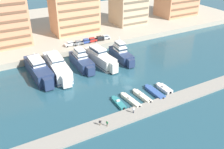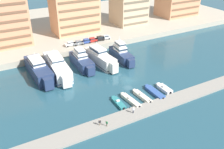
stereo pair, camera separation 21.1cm
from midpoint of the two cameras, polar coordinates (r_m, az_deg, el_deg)
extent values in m
plane|color=#234C5B|center=(78.48, 3.84, -1.46)|extent=(400.00, 400.00, 0.00)
cube|color=#ADA38E|center=(129.64, -11.00, 11.02)|extent=(180.00, 70.00, 2.30)
cube|color=gray|center=(68.06, 10.75, -6.89)|extent=(120.00, 4.87, 0.59)
cube|color=navy|center=(83.43, -16.35, 0.93)|extent=(5.46, 17.47, 4.20)
cube|color=navy|center=(74.99, -14.29, -1.97)|extent=(2.77, 2.53, 3.57)
cube|color=#192347|center=(84.05, -16.22, 0.11)|extent=(5.52, 17.65, 0.24)
cube|color=white|center=(83.36, -16.86, 3.01)|extent=(4.05, 7.40, 1.47)
cube|color=#233342|center=(83.30, -16.87, 3.10)|extent=(4.11, 7.47, 0.53)
cylinder|color=silver|center=(83.69, -17.22, 4.29)|extent=(0.16, 0.16, 1.80)
cube|color=navy|center=(91.89, -17.85, 2.67)|extent=(4.19, 1.04, 0.20)
cube|color=white|center=(84.14, -12.34, 1.70)|extent=(5.90, 18.86, 4.18)
cube|color=white|center=(75.11, -10.31, -1.45)|extent=(2.85, 2.61, 3.55)
cube|color=#334C7F|center=(84.75, -12.25, 0.89)|extent=(5.96, 19.04, 0.24)
cube|color=white|center=(84.20, -12.78, 3.76)|extent=(4.26, 8.01, 1.34)
cube|color=#233342|center=(84.15, -12.79, 3.85)|extent=(4.31, 8.09, 0.48)
cylinder|color=silver|center=(84.63, -13.09, 5.02)|extent=(0.16, 0.16, 1.80)
cube|color=white|center=(93.21, -13.83, 3.62)|extent=(4.25, 1.12, 0.20)
cube|color=navy|center=(87.16, -6.90, 2.90)|extent=(4.63, 13.42, 3.44)
cube|color=navy|center=(80.73, -4.89, 0.87)|extent=(2.46, 2.24, 2.92)
cube|color=#192347|center=(87.65, -6.85, 2.24)|extent=(4.67, 13.55, 0.24)
cube|color=white|center=(87.02, -7.23, 4.55)|extent=(3.53, 5.66, 1.30)
cube|color=#233342|center=(86.97, -7.24, 4.63)|extent=(3.57, 5.72, 0.47)
cube|color=white|center=(86.47, -7.29, 5.40)|extent=(2.75, 4.42, 1.50)
cube|color=#233342|center=(86.41, -7.29, 5.49)|extent=(2.79, 4.46, 0.54)
cylinder|color=silver|center=(86.57, -7.56, 6.60)|extent=(0.16, 0.16, 1.80)
cube|color=navy|center=(93.58, -8.49, 4.13)|extent=(3.76, 0.96, 0.20)
cube|color=silver|center=(88.25, -2.71, 3.66)|extent=(5.66, 15.73, 4.12)
cube|color=silver|center=(81.64, 0.48, 1.60)|extent=(2.54, 2.35, 3.50)
cube|color=black|center=(88.82, -2.69, 2.88)|extent=(5.71, 15.89, 0.24)
cube|color=white|center=(87.96, -3.15, 5.66)|extent=(3.91, 6.75, 1.76)
cube|color=#233342|center=(87.90, -3.15, 5.76)|extent=(3.96, 6.82, 0.63)
cylinder|color=silver|center=(88.06, -3.51, 6.93)|extent=(0.16, 0.16, 1.80)
cube|color=silver|center=(95.09, -5.28, 4.87)|extent=(3.71, 1.22, 0.20)
cube|color=navy|center=(91.46, 2.16, 4.36)|extent=(4.84, 12.76, 3.40)
cube|color=navy|center=(85.73, 4.37, 2.62)|extent=(2.38, 2.18, 2.89)
cube|color=black|center=(91.92, 2.15, 3.74)|extent=(4.89, 12.89, 0.24)
cube|color=white|center=(91.21, 1.92, 6.06)|extent=(3.51, 5.45, 1.75)
cube|color=#233342|center=(91.14, 1.92, 6.16)|extent=(3.55, 5.50, 0.63)
cube|color=white|center=(90.60, 1.94, 7.00)|extent=(2.74, 4.25, 1.47)
cube|color=#233342|center=(90.55, 1.94, 7.08)|extent=(2.77, 4.29, 0.53)
cylinder|color=silver|center=(90.67, 1.72, 8.13)|extent=(0.16, 0.16, 1.80)
cube|color=navy|center=(97.27, 0.33, 5.43)|extent=(3.54, 1.10, 0.20)
cube|color=teal|center=(67.44, 1.63, -6.58)|extent=(1.86, 5.66, 0.78)
cube|color=teal|center=(69.72, 0.39, -5.26)|extent=(0.95, 0.79, 0.67)
cube|color=silver|center=(67.40, 1.46, -5.99)|extent=(0.95, 0.63, 0.39)
cube|color=#283847|center=(67.57, 1.35, -5.83)|extent=(0.85, 0.11, 0.23)
cube|color=black|center=(65.25, 2.89, -7.82)|extent=(0.37, 0.29, 0.60)
cube|color=beige|center=(68.51, 4.40, -5.95)|extent=(2.19, 7.28, 0.95)
cube|color=beige|center=(71.04, 2.46, -4.49)|extent=(0.89, 0.76, 0.81)
cube|color=silver|center=(68.49, 4.14, -5.30)|extent=(0.88, 0.68, 0.35)
cube|color=#283847|center=(68.64, 4.00, -5.15)|extent=(0.76, 0.15, 0.21)
cube|color=black|center=(66.09, 6.44, -7.36)|extent=(0.39, 0.31, 0.60)
cube|color=beige|center=(70.51, 7.03, -5.02)|extent=(1.97, 6.89, 0.90)
cube|color=beige|center=(72.92, 5.22, -3.66)|extent=(0.91, 0.76, 0.77)
cube|color=silver|center=(70.48, 6.80, -4.40)|extent=(0.90, 0.65, 0.38)
cube|color=#283847|center=(70.63, 6.66, -4.25)|extent=(0.79, 0.13, 0.23)
cube|color=black|center=(68.20, 8.91, -6.31)|extent=(0.38, 0.30, 0.60)
cube|color=#33569E|center=(72.79, 9.89, -4.09)|extent=(2.06, 7.19, 0.88)
cube|color=#33569E|center=(75.43, 8.05, -2.66)|extent=(1.13, 0.92, 0.75)
cube|color=black|center=(70.33, 11.76, -5.42)|extent=(0.36, 0.28, 0.60)
cube|color=white|center=(74.92, 12.03, -3.25)|extent=(2.20, 4.95, 0.97)
cube|color=white|center=(76.75, 10.65, -2.27)|extent=(1.19, 0.98, 0.82)
cube|color=silver|center=(74.78, 11.91, -2.64)|extent=(1.18, 0.61, 0.49)
cube|color=#283847|center=(74.92, 11.77, -2.50)|extent=(1.07, 0.09, 0.29)
cube|color=black|center=(73.24, 13.37, -4.08)|extent=(0.36, 0.28, 0.60)
cube|color=white|center=(99.40, -9.49, 6.85)|extent=(4.14, 1.81, 0.80)
cube|color=white|center=(99.18, -9.44, 7.26)|extent=(2.14, 1.62, 0.68)
cube|color=#1E2833|center=(99.18, -9.44, 7.26)|extent=(2.10, 1.63, 0.37)
cylinder|color=black|center=(98.38, -10.02, 6.32)|extent=(0.65, 0.24, 0.64)
cylinder|color=black|center=(99.87, -10.38, 6.63)|extent=(0.65, 0.24, 0.64)
cylinder|color=black|center=(99.25, -8.56, 6.64)|extent=(0.65, 0.24, 0.64)
cylinder|color=black|center=(100.73, -8.94, 6.94)|extent=(0.65, 0.24, 0.64)
cube|color=slate|center=(99.97, -7.66, 7.12)|extent=(4.16, 1.86, 0.80)
cube|color=slate|center=(99.75, -7.61, 7.53)|extent=(2.16, 1.64, 0.68)
cube|color=#1E2833|center=(99.75, -7.61, 7.53)|extent=(2.12, 1.66, 0.37)
cylinder|color=black|center=(98.98, -8.22, 6.60)|extent=(0.65, 0.25, 0.64)
cylinder|color=black|center=(100.49, -8.54, 6.92)|extent=(0.65, 0.25, 0.64)
cylinder|color=black|center=(99.78, -6.75, 6.88)|extent=(0.65, 0.25, 0.64)
cylinder|color=black|center=(101.27, -7.09, 7.20)|extent=(0.65, 0.25, 0.64)
cube|color=#28428E|center=(101.19, -5.91, 7.49)|extent=(4.13, 1.78, 0.80)
cube|color=#28428E|center=(100.99, -5.85, 7.90)|extent=(2.13, 1.60, 0.68)
cube|color=#1E2833|center=(100.99, -5.85, 7.90)|extent=(2.09, 1.62, 0.37)
cylinder|color=black|center=(100.11, -6.40, 6.98)|extent=(0.64, 0.23, 0.64)
cylinder|color=black|center=(101.57, -6.79, 7.28)|extent=(0.64, 0.23, 0.64)
cylinder|color=black|center=(101.13, -4.99, 7.28)|extent=(0.64, 0.23, 0.64)
cylinder|color=black|center=(102.57, -5.41, 7.57)|extent=(0.64, 0.23, 0.64)
cube|color=red|center=(102.15, -4.54, 7.76)|extent=(4.17, 1.88, 0.80)
cube|color=red|center=(101.94, -4.48, 8.16)|extent=(2.17, 1.65, 0.68)
cube|color=#1E2833|center=(101.94, -4.48, 8.16)|extent=(2.13, 1.67, 0.37)
cylinder|color=black|center=(101.10, -5.06, 7.27)|extent=(0.65, 0.25, 0.64)
cylinder|color=black|center=(102.58, -5.42, 7.57)|extent=(0.65, 0.25, 0.64)
cylinder|color=black|center=(102.03, -3.64, 7.52)|extent=(0.65, 0.25, 0.64)
cylinder|color=black|center=(103.50, -4.01, 7.83)|extent=(0.65, 0.25, 0.64)
cube|color=black|center=(103.65, -2.84, 8.13)|extent=(4.17, 1.88, 0.80)
cube|color=black|center=(103.45, -2.77, 8.53)|extent=(2.17, 1.65, 0.68)
cube|color=#1E2833|center=(103.45, -2.77, 8.53)|extent=(2.13, 1.66, 0.37)
cylinder|color=black|center=(102.57, -3.34, 7.65)|extent=(0.65, 0.25, 0.64)
cylinder|color=black|center=(104.04, -3.71, 7.95)|extent=(0.65, 0.25, 0.64)
cylinder|color=black|center=(103.57, -1.95, 7.90)|extent=(0.65, 0.25, 0.64)
cylinder|color=black|center=(105.03, -2.34, 8.19)|extent=(0.65, 0.25, 0.64)
cube|color=#B7BCC1|center=(104.83, -1.47, 8.40)|extent=(4.14, 1.79, 0.80)
cube|color=#B7BCC1|center=(104.64, -1.40, 8.79)|extent=(2.13, 1.61, 0.68)
cube|color=#1E2833|center=(104.64, -1.40, 8.79)|extent=(2.09, 1.62, 0.37)
cylinder|color=black|center=(103.70, -1.93, 7.92)|extent=(0.64, 0.23, 0.64)
cylinder|color=black|center=(105.14, -2.34, 8.21)|extent=(0.64, 0.23, 0.64)
cylinder|color=black|center=(104.82, -0.59, 8.17)|extent=(0.64, 0.23, 0.64)
cylinder|color=black|center=(106.24, -1.01, 8.45)|extent=(0.64, 0.23, 0.64)
cube|color=brown|center=(101.21, -22.55, 5.89)|extent=(17.47, 0.24, 0.90)
cube|color=brown|center=(100.18, -22.87, 7.51)|extent=(17.47, 0.24, 0.90)
cube|color=brown|center=(99.23, -23.21, 9.15)|extent=(17.47, 0.24, 0.90)
cube|color=brown|center=(98.37, -23.55, 10.82)|extent=(17.47, 0.24, 0.90)
cube|color=brown|center=(97.59, -23.90, 12.52)|extent=(17.47, 0.24, 0.90)
cube|color=tan|center=(112.72, -8.60, 15.23)|extent=(19.40, 12.68, 22.83)
cube|color=brown|center=(109.62, -6.99, 9.62)|extent=(17.85, 0.24, 0.90)
cube|color=brown|center=(108.62, -7.10, 11.24)|extent=(17.85, 0.24, 0.90)
cube|color=brown|center=(107.70, -7.20, 12.90)|extent=(17.85, 0.24, 0.90)
cube|color=brown|center=(106.87, -7.31, 14.58)|extent=(17.85, 0.24, 0.90)
cube|color=brown|center=(106.14, -7.42, 16.28)|extent=(17.85, 0.24, 0.90)
cube|color=#6D5F4B|center=(121.23, 5.59, 11.57)|extent=(13.39, 0.24, 0.90)
cube|color=#6D5F4B|center=(120.30, 5.67, 13.08)|extent=(13.39, 0.24, 0.90)
cube|color=#6D5F4B|center=(119.46, 5.75, 14.61)|extent=(13.39, 0.24, 0.90)
cube|color=#6D5F4B|center=(118.71, 5.83, 16.16)|extent=(13.39, 0.24, 0.90)
cube|color=brown|center=(140.48, 16.38, 12.97)|extent=(18.65, 0.24, 0.90)
cube|color=brown|center=(139.67, 16.57, 14.30)|extent=(18.65, 0.24, 0.90)
cube|color=brown|center=(138.93, 16.77, 15.65)|extent=(18.65, 0.24, 0.90)
cylinder|color=#282D3D|center=(63.64, 4.88, -8.43)|extent=(0.14, 0.14, 0.87)
cylinder|color=#282D3D|center=(63.66, 5.04, -8.42)|extent=(0.14, 0.14, 0.87)
cube|color=silver|center=(63.19, 4.99, -7.87)|extent=(0.54, 0.41, 0.67)
cylinder|color=silver|center=(63.18, 4.72, -7.93)|extent=(0.10, 0.10, 0.67)
cylinder|color=silver|center=(63.27, 5.25, -7.89)|extent=(0.10, 0.10, 0.67)
sphere|color=beige|center=(62.92, 5.01, -7.54)|extent=(0.24, 0.24, 0.24)
cylinder|color=#7A6B56|center=(59.45, -1.03, -11.46)|extent=(0.13, 0.13, 0.79)
cylinder|color=#7A6B56|center=(59.52, -1.15, -11.40)|extent=(0.13, 0.13, 0.79)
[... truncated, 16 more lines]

